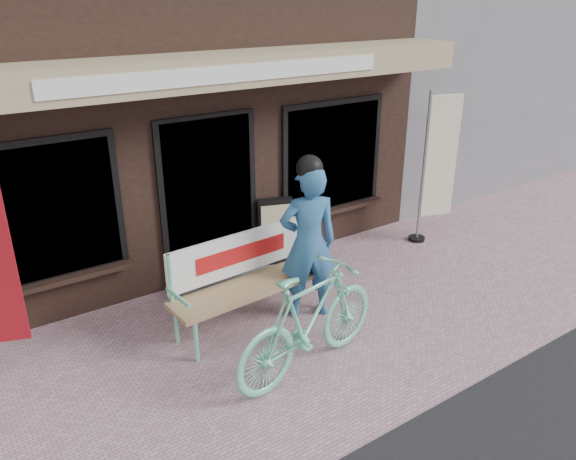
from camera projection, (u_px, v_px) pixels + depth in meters
ground at (298, 347)px, 6.10m from camera, size 70.00×70.00×0.00m
storefront at (115, 31)px, 8.70m from camera, size 7.00×6.77×6.00m
neighbor_right_near at (454, 25)px, 13.59m from camera, size 10.00×7.00×5.60m
bench at (248, 272)px, 6.35m from camera, size 2.00×0.63×1.07m
person at (308, 240)px, 6.37m from camera, size 0.78×0.65×1.95m
bicycle at (309, 321)px, 5.53m from camera, size 1.95×0.84×1.13m
nobori_cream at (437, 165)px, 8.32m from camera, size 0.68×0.32×2.30m
menu_stand at (275, 231)px, 7.77m from camera, size 0.49×0.25×0.98m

